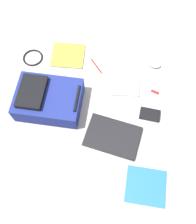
# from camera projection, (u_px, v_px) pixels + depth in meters

# --- Properties ---
(ground_plane) EXTENTS (3.43, 3.43, 0.00)m
(ground_plane) POSITION_uv_depth(u_px,v_px,m) (91.00, 114.00, 1.64)
(ground_plane) COLOR gray
(backpack) EXTENTS (0.30, 0.41, 0.17)m
(backpack) POSITION_uv_depth(u_px,v_px,m) (48.00, 100.00, 1.60)
(backpack) COLOR navy
(backpack) RESTS_ON ground_plane
(laptop) EXTENTS (0.28, 0.37, 0.03)m
(laptop) POSITION_uv_depth(u_px,v_px,m) (113.00, 136.00, 1.56)
(laptop) COLOR black
(laptop) RESTS_ON ground_plane
(book_red) EXTENTS (0.18, 0.24, 0.02)m
(book_red) POSITION_uv_depth(u_px,v_px,m) (123.00, 85.00, 1.72)
(book_red) COLOR silver
(book_red) RESTS_ON ground_plane
(book_blue) EXTENTS (0.22, 0.24, 0.02)m
(book_blue) POSITION_uv_depth(u_px,v_px,m) (68.00, 55.00, 1.83)
(book_blue) COLOR silver
(book_blue) RESTS_ON ground_plane
(book_manual) EXTENTS (0.22, 0.24, 0.01)m
(book_manual) POSITION_uv_depth(u_px,v_px,m) (146.00, 186.00, 1.45)
(book_manual) COLOR silver
(book_manual) RESTS_ON ground_plane
(computer_mouse) EXTENTS (0.08, 0.10, 0.04)m
(computer_mouse) POSITION_uv_depth(u_px,v_px,m) (154.00, 64.00, 1.78)
(computer_mouse) COLOR silver
(computer_mouse) RESTS_ON ground_plane
(cable_coil) EXTENTS (0.15, 0.15, 0.01)m
(cable_coil) POSITION_uv_depth(u_px,v_px,m) (33.00, 58.00, 1.82)
(cable_coil) COLOR black
(cable_coil) RESTS_ON ground_plane
(power_brick) EXTENTS (0.09, 0.14, 0.03)m
(power_brick) POSITION_uv_depth(u_px,v_px,m) (150.00, 115.00, 1.63)
(power_brick) COLOR black
(power_brick) RESTS_ON ground_plane
(pen_black) EXTENTS (0.11, 0.10, 0.01)m
(pen_black) POSITION_uv_depth(u_px,v_px,m) (97.00, 66.00, 1.79)
(pen_black) COLOR red
(pen_black) RESTS_ON ground_plane
(usb_stick) EXTENTS (0.04, 0.06, 0.01)m
(usb_stick) POSITION_uv_depth(u_px,v_px,m) (155.00, 92.00, 1.71)
(usb_stick) COLOR #B21919
(usb_stick) RESTS_ON ground_plane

